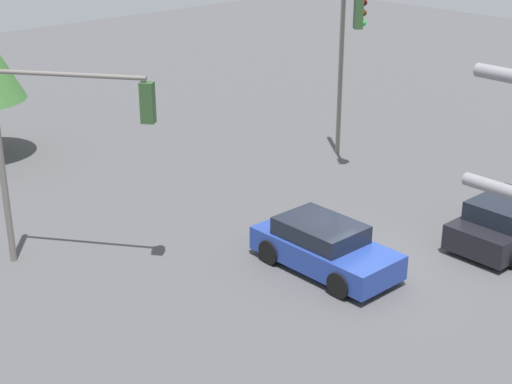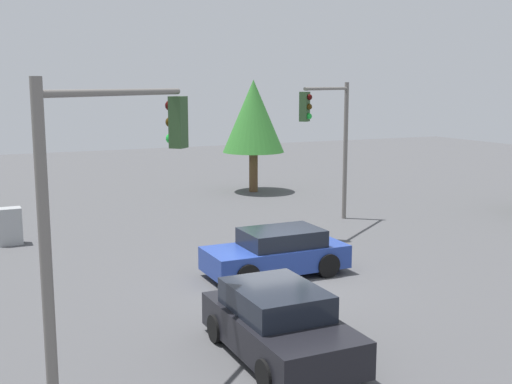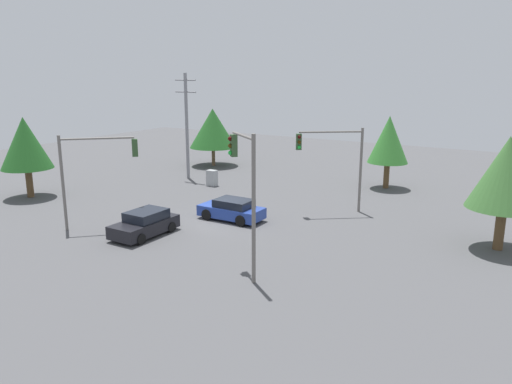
{
  "view_description": "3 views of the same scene",
  "coord_description": "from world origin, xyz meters",
  "px_view_note": "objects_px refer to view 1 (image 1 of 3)",
  "views": [
    {
      "loc": [
        -12.56,
        15.3,
        10.12
      ],
      "look_at": [
        1.88,
        2.09,
        2.23
      ],
      "focal_mm": 55.0,
      "sensor_mm": 36.0,
      "label": 1
    },
    {
      "loc": [
        -7.92,
        -15.69,
        5.61
      ],
      "look_at": [
        0.23,
        1.78,
        2.38
      ],
      "focal_mm": 45.0,
      "sensor_mm": 36.0,
      "label": 2
    },
    {
      "loc": [
        17.86,
        -24.67,
        9.33
      ],
      "look_at": [
        2.22,
        0.93,
        2.04
      ],
      "focal_mm": 35.0,
      "sensor_mm": 36.0,
      "label": 3
    }
  ],
  "objects_px": {
    "traffic_signal_aux": "(348,43)",
    "sedan_dark": "(510,222)",
    "sedan_blue": "(324,247)",
    "traffic_signal_cross": "(61,130)"
  },
  "relations": [
    {
      "from": "sedan_dark",
      "to": "sedan_blue",
      "type": "relative_size",
      "value": 0.98
    },
    {
      "from": "sedan_dark",
      "to": "traffic_signal_aux",
      "type": "xyz_separation_m",
      "value": [
        8.1,
        -1.79,
        3.85
      ]
    },
    {
      "from": "sedan_blue",
      "to": "traffic_signal_cross",
      "type": "xyz_separation_m",
      "value": [
        4.84,
        5.02,
        3.3
      ]
    },
    {
      "from": "sedan_blue",
      "to": "traffic_signal_aux",
      "type": "height_order",
      "value": "traffic_signal_aux"
    },
    {
      "from": "sedan_dark",
      "to": "traffic_signal_cross",
      "type": "relative_size",
      "value": 0.72
    },
    {
      "from": "sedan_blue",
      "to": "traffic_signal_cross",
      "type": "height_order",
      "value": "traffic_signal_cross"
    },
    {
      "from": "traffic_signal_aux",
      "to": "sedan_dark",
      "type": "bearing_deg",
      "value": 25.38
    },
    {
      "from": "sedan_dark",
      "to": "sedan_blue",
      "type": "xyz_separation_m",
      "value": [
        2.59,
        5.2,
        -0.02
      ]
    },
    {
      "from": "traffic_signal_cross",
      "to": "traffic_signal_aux",
      "type": "xyz_separation_m",
      "value": [
        0.67,
        -12.0,
        0.57
      ]
    },
    {
      "from": "traffic_signal_cross",
      "to": "sedan_blue",
      "type": "bearing_deg",
      "value": 9.38
    }
  ]
}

